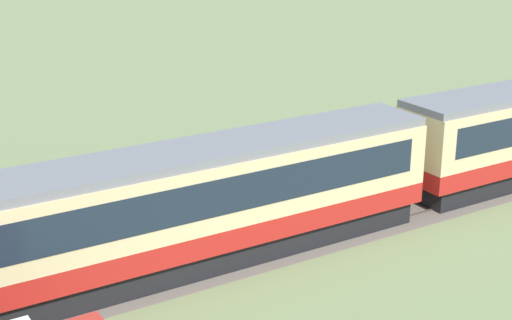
% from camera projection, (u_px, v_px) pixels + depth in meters
% --- Properties ---
extents(passenger_train, '(94.83, 2.86, 4.27)m').
position_uv_depth(passenger_train, '(204.00, 200.00, 26.78)').
color(passenger_train, '#AD1E19').
rests_on(passenger_train, ground_plane).
extents(railway_track, '(140.32, 3.60, 0.04)m').
position_uv_depth(railway_track, '(229.00, 255.00, 28.04)').
color(railway_track, '#665B51').
rests_on(railway_track, ground_plane).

